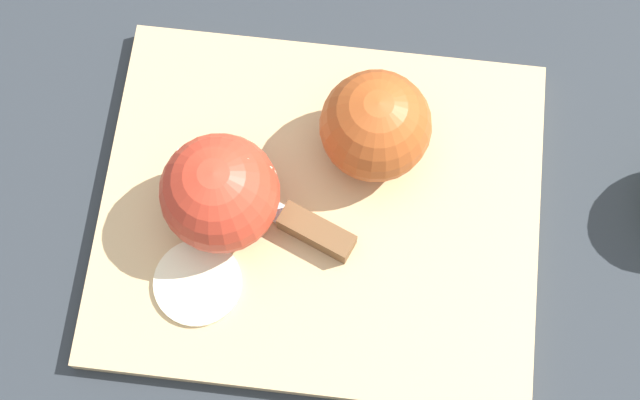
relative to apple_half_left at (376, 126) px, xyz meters
name	(u,v)px	position (x,y,z in m)	size (l,w,h in m)	color
ground_plane	(320,215)	(0.03, 0.05, -0.06)	(4.00, 4.00, 0.00)	#282D33
cutting_board	(320,212)	(0.03, 0.05, -0.05)	(0.33, 0.27, 0.02)	tan
apple_half_left	(376,126)	(0.00, 0.00, 0.00)	(0.08, 0.08, 0.08)	#AD4C1E
apple_half_right	(220,193)	(0.10, 0.06, 0.00)	(0.08, 0.08, 0.08)	red
knife	(303,224)	(0.04, 0.07, -0.03)	(0.15, 0.07, 0.02)	silver
apple_slice	(198,283)	(0.12, 0.12, -0.04)	(0.06, 0.06, 0.00)	beige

